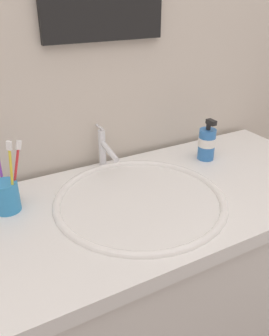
{
  "coord_description": "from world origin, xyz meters",
  "views": [
    {
      "loc": [
        -0.47,
        -0.75,
        1.43
      ],
      "look_at": [
        -0.04,
        0.03,
        0.97
      ],
      "focal_mm": 37.73,
      "sensor_mm": 36.0,
      "label": 1
    }
  ],
  "objects_px": {
    "faucet": "(104,148)",
    "toothbrush_yellow": "(11,173)",
    "toothbrush_cup": "(6,197)",
    "soap_dispenser": "(207,143)",
    "toothbrush_purple": "(0,166)",
    "toothbrush_red": "(16,171)"
  },
  "relations": [
    {
      "from": "toothbrush_cup",
      "to": "soap_dispenser",
      "type": "distance_m",
      "value": 0.69
    },
    {
      "from": "faucet",
      "to": "toothbrush_red",
      "type": "xyz_separation_m",
      "value": [
        -0.31,
        -0.11,
        0.04
      ]
    },
    {
      "from": "toothbrush_cup",
      "to": "soap_dispenser",
      "type": "xyz_separation_m",
      "value": [
        0.69,
        -0.0,
        0.02
      ]
    },
    {
      "from": "toothbrush_cup",
      "to": "soap_dispenser",
      "type": "bearing_deg",
      "value": -0.01
    },
    {
      "from": "faucet",
      "to": "toothbrush_cup",
      "type": "relative_size",
      "value": 1.77
    },
    {
      "from": "faucet",
      "to": "soap_dispenser",
      "type": "distance_m",
      "value": 0.36
    },
    {
      "from": "soap_dispenser",
      "to": "toothbrush_purple",
      "type": "bearing_deg",
      "value": 176.09
    },
    {
      "from": "faucet",
      "to": "toothbrush_yellow",
      "type": "height_order",
      "value": "toothbrush_yellow"
    },
    {
      "from": "toothbrush_red",
      "to": "soap_dispenser",
      "type": "distance_m",
      "value": 0.65
    },
    {
      "from": "soap_dispenser",
      "to": "toothbrush_yellow",
      "type": "bearing_deg",
      "value": -178.12
    },
    {
      "from": "toothbrush_purple",
      "to": "toothbrush_red",
      "type": "relative_size",
      "value": 1.03
    },
    {
      "from": "toothbrush_purple",
      "to": "toothbrush_yellow",
      "type": "bearing_deg",
      "value": -75.36
    },
    {
      "from": "toothbrush_purple",
      "to": "soap_dispenser",
      "type": "bearing_deg",
      "value": -3.91
    },
    {
      "from": "faucet",
      "to": "toothbrush_yellow",
      "type": "xyz_separation_m",
      "value": [
        -0.32,
        -0.13,
        0.05
      ]
    },
    {
      "from": "faucet",
      "to": "toothbrush_purple",
      "type": "height_order",
      "value": "toothbrush_purple"
    },
    {
      "from": "faucet",
      "to": "toothbrush_purple",
      "type": "xyz_separation_m",
      "value": [
        -0.34,
        -0.07,
        0.05
      ]
    },
    {
      "from": "faucet",
      "to": "toothbrush_yellow",
      "type": "relative_size",
      "value": 0.75
    },
    {
      "from": "toothbrush_cup",
      "to": "toothbrush_purple",
      "type": "xyz_separation_m",
      "value": [
        0.0,
        0.05,
        0.07
      ]
    },
    {
      "from": "faucet",
      "to": "toothbrush_cup",
      "type": "height_order",
      "value": "faucet"
    },
    {
      "from": "faucet",
      "to": "soap_dispenser",
      "type": "height_order",
      "value": "soap_dispenser"
    },
    {
      "from": "toothbrush_cup",
      "to": "toothbrush_yellow",
      "type": "height_order",
      "value": "toothbrush_yellow"
    },
    {
      "from": "faucet",
      "to": "toothbrush_cup",
      "type": "xyz_separation_m",
      "value": [
        -0.34,
        -0.11,
        -0.03
      ]
    }
  ]
}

